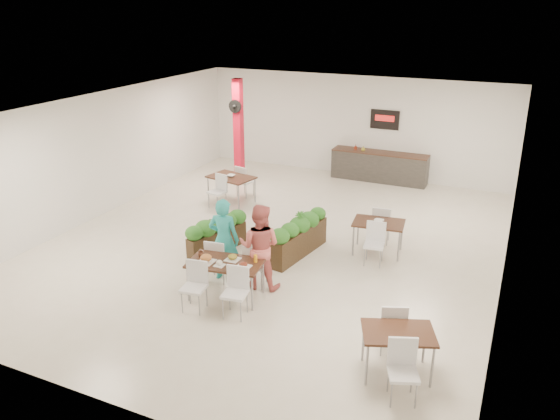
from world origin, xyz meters
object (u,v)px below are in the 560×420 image
at_px(red_column, 238,130).
at_px(side_table_a, 231,180).
at_px(planter_right, 300,235).
at_px(planter_left, 217,232).
at_px(diner_woman, 260,246).
at_px(side_table_b, 378,227).
at_px(service_counter, 379,166).
at_px(side_table_c, 398,339).
at_px(diner_man, 224,240).
at_px(main_table, 225,267).

distance_m(red_column, side_table_a, 2.14).
bearing_deg(planter_right, red_column, 132.09).
bearing_deg(planter_left, red_column, 112.78).
relative_size(planter_right, side_table_a, 1.18).
height_order(diner_woman, side_table_b, diner_woman).
relative_size(service_counter, side_table_c, 1.80).
xyz_separation_m(diner_man, side_table_b, (2.53, 2.49, -0.25)).
bearing_deg(side_table_c, service_counter, 85.12).
relative_size(diner_man, side_table_c, 1.05).
height_order(main_table, diner_woman, diner_woman).
distance_m(main_table, side_table_b, 3.81).
distance_m(planter_right, side_table_b, 1.78).
xyz_separation_m(main_table, side_table_b, (2.14, 3.15, -0.01)).
relative_size(red_column, diner_man, 1.84).
height_order(planter_right, side_table_b, planter_right).
xyz_separation_m(main_table, diner_woman, (0.41, 0.66, 0.24)).
height_order(diner_man, diner_woman, diner_woman).
distance_m(diner_woman, side_table_a, 5.02).
distance_m(red_column, side_table_c, 10.08).
bearing_deg(planter_left, service_counter, 73.34).
bearing_deg(diner_woman, side_table_b, -133.26).
relative_size(main_table, side_table_b, 1.07).
distance_m(planter_left, side_table_b, 3.63).
bearing_deg(main_table, diner_woman, 58.07).
relative_size(diner_man, side_table_a, 1.04).
distance_m(diner_woman, side_table_c, 3.51).
relative_size(service_counter, side_table_a, 1.79).
height_order(main_table, diner_man, diner_man).
distance_m(diner_woman, planter_right, 1.69).
distance_m(diner_woman, planter_left, 1.95).
bearing_deg(diner_man, service_counter, -107.27).
bearing_deg(service_counter, red_column, -155.00).
xyz_separation_m(main_table, planter_right, (0.58, 2.30, -0.13)).
bearing_deg(planter_left, planter_right, 18.51).
xyz_separation_m(diner_woman, planter_left, (-1.60, 1.05, -0.39)).
height_order(red_column, main_table, red_column).
bearing_deg(service_counter, side_table_b, -75.53).
bearing_deg(side_table_a, service_counter, 59.66).
xyz_separation_m(diner_man, diner_woman, (0.80, 0.00, 0.00)).
height_order(service_counter, side_table_a, service_counter).
xyz_separation_m(service_counter, planter_left, (-1.99, -6.65, -0.01)).
xyz_separation_m(red_column, planter_right, (3.79, -4.19, -1.14)).
xyz_separation_m(diner_man, planter_left, (-0.80, 1.05, -0.39)).
bearing_deg(red_column, main_table, -63.73).
bearing_deg(diner_woman, planter_right, -104.52).
bearing_deg(side_table_a, diner_woman, -42.40).
bearing_deg(service_counter, planter_left, -106.66).
height_order(main_table, planter_right, planter_right).
xyz_separation_m(side_table_b, side_table_c, (1.38, -4.10, -0.01)).
distance_m(service_counter, planter_left, 6.94).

